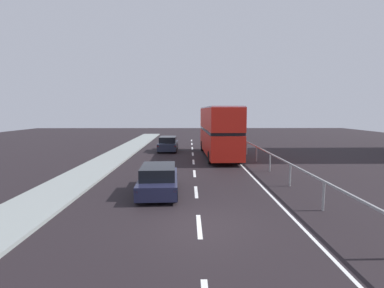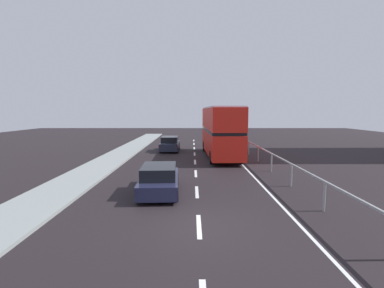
# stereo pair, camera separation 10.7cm
# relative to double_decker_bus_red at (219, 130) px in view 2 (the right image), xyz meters

# --- Properties ---
(ground_plane) EXTENTS (74.33, 120.00, 0.10)m
(ground_plane) POSITION_rel_double_decker_bus_red_xyz_m (-2.27, -15.41, -2.39)
(ground_plane) COLOR black
(near_sidewalk_kerb) EXTENTS (2.72, 80.00, 0.14)m
(near_sidewalk_kerb) POSITION_rel_double_decker_bus_red_xyz_m (-9.11, -15.41, -2.27)
(near_sidewalk_kerb) COLOR gray
(near_sidewalk_kerb) RESTS_ON ground
(lane_paint_markings) EXTENTS (3.68, 46.00, 0.01)m
(lane_paint_markings) POSITION_rel_double_decker_bus_red_xyz_m (-0.16, -6.65, -2.34)
(lane_paint_markings) COLOR silver
(lane_paint_markings) RESTS_ON ground
(bridge_side_railing) EXTENTS (0.10, 42.00, 1.24)m
(bridge_side_railing) POSITION_rel_double_decker_bus_red_xyz_m (2.76, -6.41, -1.34)
(bridge_side_railing) COLOR gray
(bridge_side_railing) RESTS_ON ground
(double_decker_bus_red) EXTENTS (2.83, 10.42, 4.37)m
(double_decker_bus_red) POSITION_rel_double_decker_bus_red_xyz_m (0.00, 0.00, 0.00)
(double_decker_bus_red) COLOR red
(double_decker_bus_red) RESTS_ON ground
(hatchback_car_near) EXTENTS (2.03, 4.45, 1.39)m
(hatchback_car_near) POSITION_rel_double_decker_bus_red_xyz_m (-4.12, -11.41, -1.67)
(hatchback_car_near) COLOR #1E203A
(hatchback_car_near) RESTS_ON ground
(sedan_car_ahead) EXTENTS (1.88, 4.17, 1.48)m
(sedan_car_ahead) POSITION_rel_double_decker_bus_red_xyz_m (-4.75, 3.68, -1.63)
(sedan_car_ahead) COLOR #212739
(sedan_car_ahead) RESTS_ON ground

